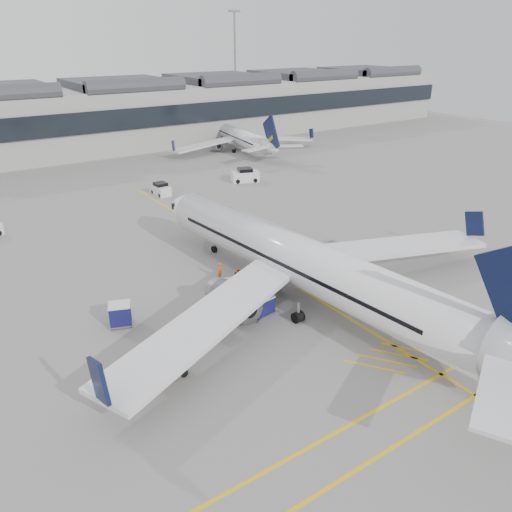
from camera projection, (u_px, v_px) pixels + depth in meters
ground at (227, 351)px, 34.45m from camera, size 220.00×220.00×0.00m
terminal at (10, 123)px, 86.23m from camera, size 200.00×20.45×12.40m
apron_markings at (263, 266)px, 47.15m from camera, size 0.25×60.00×0.01m
airliner_main at (307, 265)px, 39.53m from camera, size 38.63×42.35×11.26m
airliner_far at (240, 137)px, 93.63m from camera, size 28.18×31.01×8.29m
belt_loader at (244, 290)px, 41.38m from camera, size 5.24×2.76×2.07m
baggage_cart_a at (263, 305)px, 38.61m from camera, size 1.65×1.43×1.58m
baggage_cart_b at (256, 308)px, 38.20m from camera, size 1.92×1.79×1.60m
baggage_cart_c at (120, 314)px, 37.13m from camera, size 2.09×1.91×1.79m
baggage_cart_d at (206, 320)px, 36.53m from camera, size 1.88×1.69×1.67m
ramp_agent_a at (220, 271)px, 44.26m from camera, size 0.60×0.69×1.60m
ramp_agent_b at (238, 278)px, 42.98m from camera, size 0.99×0.96×1.61m
pushback_tug at (167, 370)px, 31.53m from camera, size 2.51×1.71×1.33m
safety_cone_nose at (242, 229)px, 55.40m from camera, size 0.32×0.32×0.44m
safety_cone_engine at (329, 251)px, 49.70m from camera, size 0.37×0.37×0.51m
service_van_mid at (161, 189)px, 67.93m from camera, size 1.75×3.33×1.68m
service_van_right at (245, 176)px, 73.95m from camera, size 4.39×3.18×2.04m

